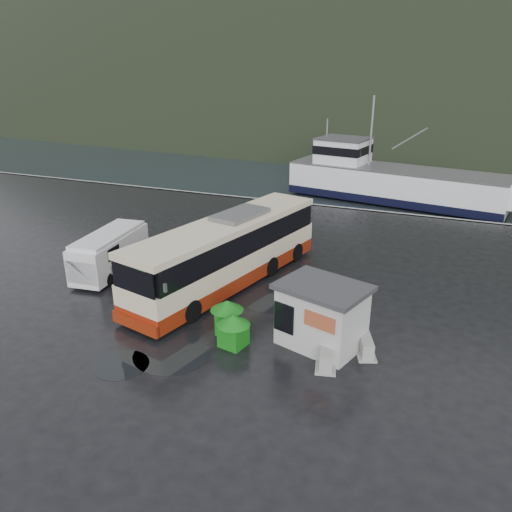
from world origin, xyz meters
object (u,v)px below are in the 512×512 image
at_px(jersey_barrier_a, 365,353).
at_px(white_van, 112,272).
at_px(fishing_trawler, 395,187).
at_px(coach_bus, 229,283).
at_px(waste_bin_right, 227,330).
at_px(ticket_kiosk, 320,344).
at_px(dome_tent, 169,321).
at_px(jersey_barrier_b, 326,365).
at_px(waste_bin_left, 234,345).

bearing_deg(jersey_barrier_a, white_van, 167.99).
bearing_deg(fishing_trawler, coach_bus, -91.44).
bearing_deg(fishing_trawler, waste_bin_right, -85.93).
bearing_deg(ticket_kiosk, coach_bus, 163.30).
bearing_deg(dome_tent, jersey_barrier_b, -5.68).
xyz_separation_m(white_van, jersey_barrier_a, (14.70, -3.13, 0.00)).
relative_size(white_van, waste_bin_right, 3.86).
distance_m(coach_bus, jersey_barrier_b, 8.76).
relative_size(white_van, jersey_barrier_a, 3.86).
distance_m(waste_bin_right, jersey_barrier_b, 4.79).
bearing_deg(ticket_kiosk, dome_tent, -156.98).
height_order(white_van, waste_bin_left, white_van).
xyz_separation_m(white_van, ticket_kiosk, (12.84, -3.11, 0.00)).
height_order(jersey_barrier_a, fishing_trawler, fishing_trawler).
bearing_deg(coach_bus, waste_bin_right, -52.46).
distance_m(waste_bin_left, jersey_barrier_b, 3.93).
xyz_separation_m(jersey_barrier_a, jersey_barrier_b, (-1.27, -1.38, 0.00)).
bearing_deg(ticket_kiosk, jersey_barrier_b, -49.54).
relative_size(coach_bus, jersey_barrier_b, 8.34).
relative_size(waste_bin_left, fishing_trawler, 0.06).
distance_m(waste_bin_left, jersey_barrier_a, 5.38).
relative_size(waste_bin_left, jersey_barrier_a, 0.97).
relative_size(ticket_kiosk, jersey_barrier_b, 2.21).
bearing_deg(coach_bus, dome_tent, -85.26).
height_order(dome_tent, fishing_trawler, fishing_trawler).
xyz_separation_m(jersey_barrier_b, fishing_trawler, (-1.39, 31.44, 0.00)).
bearing_deg(waste_bin_left, jersey_barrier_b, 0.44).
distance_m(ticket_kiosk, fishing_trawler, 30.05).
bearing_deg(dome_tent, waste_bin_left, -12.29).
bearing_deg(waste_bin_left, fishing_trawler, 85.40).
bearing_deg(dome_tent, coach_bus, 81.30).
bearing_deg(waste_bin_right, waste_bin_left, -53.60).
height_order(white_van, fishing_trawler, fishing_trawler).
bearing_deg(waste_bin_right, jersey_barrier_a, 3.65).
distance_m(waste_bin_right, jersey_barrier_a, 5.97).
height_order(white_van, jersey_barrier_a, white_van).
height_order(ticket_kiosk, jersey_barrier_a, ticket_kiosk).
bearing_deg(jersey_barrier_b, waste_bin_right, 167.92).
xyz_separation_m(waste_bin_left, jersey_barrier_b, (3.93, 0.03, 0.00)).
bearing_deg(jersey_barrier_a, dome_tent, -175.83).
relative_size(waste_bin_right, jersey_barrier_a, 1.00).
xyz_separation_m(waste_bin_left, waste_bin_right, (-0.76, 1.03, 0.00)).
bearing_deg(dome_tent, fishing_trawler, 78.78).
xyz_separation_m(waste_bin_left, dome_tent, (-3.56, 0.77, 0.00)).
relative_size(waste_bin_right, dome_tent, 0.54).
distance_m(coach_bus, dome_tent, 4.90).
xyz_separation_m(dome_tent, ticket_kiosk, (6.89, 0.66, 0.00)).
height_order(coach_bus, fishing_trawler, fishing_trawler).
relative_size(waste_bin_left, ticket_kiosk, 0.41).
xyz_separation_m(coach_bus, fishing_trawler, (5.35, 25.85, 0.00)).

